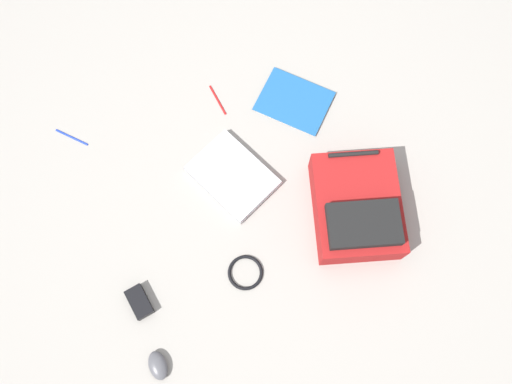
{
  "coord_description": "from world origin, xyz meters",
  "views": [
    {
      "loc": [
        -0.21,
        -0.55,
        1.89
      ],
      "look_at": [
        0.05,
        -0.02,
        0.02
      ],
      "focal_mm": 36.82,
      "sensor_mm": 36.0,
      "label": 1
    }
  ],
  "objects_px": {
    "backpack": "(357,208)",
    "pen_blue": "(72,137)",
    "book_blue": "(294,101)",
    "cable_coil": "(245,273)",
    "computer_mouse": "(158,365)",
    "laptop": "(233,175)",
    "power_brick": "(139,302)",
    "pen_black": "(218,100)"
  },
  "relations": [
    {
      "from": "computer_mouse",
      "to": "cable_coil",
      "type": "bearing_deg",
      "value": 24.68
    },
    {
      "from": "backpack",
      "to": "power_brick",
      "type": "relative_size",
      "value": 4.18
    },
    {
      "from": "laptop",
      "to": "cable_coil",
      "type": "height_order",
      "value": "laptop"
    },
    {
      "from": "pen_blue",
      "to": "laptop",
      "type": "bearing_deg",
      "value": -40.6
    },
    {
      "from": "backpack",
      "to": "book_blue",
      "type": "bearing_deg",
      "value": 88.52
    },
    {
      "from": "laptop",
      "to": "pen_black",
      "type": "bearing_deg",
      "value": 75.25
    },
    {
      "from": "cable_coil",
      "to": "pen_black",
      "type": "bearing_deg",
      "value": 73.29
    },
    {
      "from": "book_blue",
      "to": "pen_blue",
      "type": "xyz_separation_m",
      "value": [
        -0.85,
        0.25,
        -0.0
      ]
    },
    {
      "from": "backpack",
      "to": "book_blue",
      "type": "relative_size",
      "value": 1.37
    },
    {
      "from": "power_brick",
      "to": "pen_black",
      "type": "bearing_deg",
      "value": 46.02
    },
    {
      "from": "backpack",
      "to": "laptop",
      "type": "distance_m",
      "value": 0.48
    },
    {
      "from": "computer_mouse",
      "to": "power_brick",
      "type": "height_order",
      "value": "computer_mouse"
    },
    {
      "from": "power_brick",
      "to": "pen_black",
      "type": "relative_size",
      "value": 0.79
    },
    {
      "from": "computer_mouse",
      "to": "book_blue",
      "type": "bearing_deg",
      "value": 41.69
    },
    {
      "from": "backpack",
      "to": "cable_coil",
      "type": "height_order",
      "value": "backpack"
    },
    {
      "from": "book_blue",
      "to": "power_brick",
      "type": "bearing_deg",
      "value": -151.59
    },
    {
      "from": "pen_blue",
      "to": "computer_mouse",
      "type": "bearing_deg",
      "value": -91.52
    },
    {
      "from": "book_blue",
      "to": "pen_black",
      "type": "bearing_deg",
      "value": 152.3
    },
    {
      "from": "laptop",
      "to": "power_brick",
      "type": "xyz_separation_m",
      "value": [
        -0.5,
        -0.28,
        0.0
      ]
    },
    {
      "from": "laptop",
      "to": "book_blue",
      "type": "height_order",
      "value": "laptop"
    },
    {
      "from": "computer_mouse",
      "to": "pen_black",
      "type": "distance_m",
      "value": 1.02
    },
    {
      "from": "book_blue",
      "to": "power_brick",
      "type": "distance_m",
      "value": 0.97
    },
    {
      "from": "laptop",
      "to": "cable_coil",
      "type": "xyz_separation_m",
      "value": [
        -0.12,
        -0.35,
        -0.01
      ]
    },
    {
      "from": "book_blue",
      "to": "computer_mouse",
      "type": "xyz_separation_m",
      "value": [
        -0.88,
        -0.68,
        0.01
      ]
    },
    {
      "from": "book_blue",
      "to": "cable_coil",
      "type": "height_order",
      "value": "same"
    },
    {
      "from": "power_brick",
      "to": "pen_black",
      "type": "xyz_separation_m",
      "value": [
        0.58,
        0.6,
        -0.01
      ]
    },
    {
      "from": "backpack",
      "to": "computer_mouse",
      "type": "height_order",
      "value": "backpack"
    },
    {
      "from": "cable_coil",
      "to": "pen_black",
      "type": "relative_size",
      "value": 0.89
    },
    {
      "from": "book_blue",
      "to": "backpack",
      "type": "bearing_deg",
      "value": -91.48
    },
    {
      "from": "pen_black",
      "to": "backpack",
      "type": "bearing_deg",
      "value": -68.4
    },
    {
      "from": "computer_mouse",
      "to": "pen_blue",
      "type": "distance_m",
      "value": 0.93
    },
    {
      "from": "backpack",
      "to": "pen_blue",
      "type": "xyz_separation_m",
      "value": [
        -0.84,
        0.75,
        -0.07
      ]
    },
    {
      "from": "laptop",
      "to": "pen_blue",
      "type": "relative_size",
      "value": 2.52
    },
    {
      "from": "cable_coil",
      "to": "power_brick",
      "type": "height_order",
      "value": "power_brick"
    },
    {
      "from": "cable_coil",
      "to": "laptop",
      "type": "bearing_deg",
      "value": 71.54
    },
    {
      "from": "computer_mouse",
      "to": "pen_blue",
      "type": "relative_size",
      "value": 0.68
    },
    {
      "from": "laptop",
      "to": "book_blue",
      "type": "bearing_deg",
      "value": 26.75
    },
    {
      "from": "laptop",
      "to": "pen_black",
      "type": "xyz_separation_m",
      "value": [
        0.08,
        0.32,
        -0.01
      ]
    },
    {
      "from": "pen_black",
      "to": "cable_coil",
      "type": "bearing_deg",
      "value": -106.71
    },
    {
      "from": "backpack",
      "to": "cable_coil",
      "type": "bearing_deg",
      "value": -177.23
    },
    {
      "from": "cable_coil",
      "to": "power_brick",
      "type": "distance_m",
      "value": 0.39
    },
    {
      "from": "backpack",
      "to": "cable_coil",
      "type": "relative_size",
      "value": 3.7
    }
  ]
}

